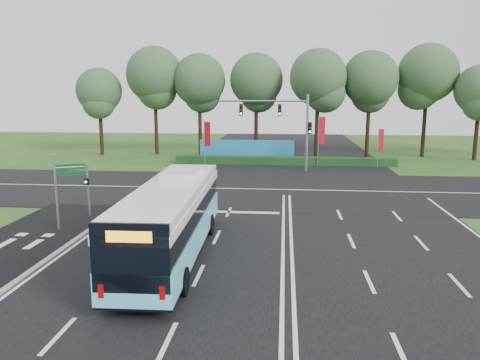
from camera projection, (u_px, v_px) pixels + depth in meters
name	position (u px, v px, depth m)	size (l,w,h in m)	color
ground	(283.00, 240.00, 23.04)	(120.00, 120.00, 0.00)	#25521B
road_main	(283.00, 239.00, 23.03)	(20.00, 120.00, 0.04)	black
road_cross	(284.00, 190.00, 34.77)	(120.00, 14.00, 0.05)	black
bike_path	(7.00, 251.00, 21.26)	(5.00, 18.00, 0.06)	black
kerb_strip	(58.00, 252.00, 21.03)	(0.25, 18.00, 0.12)	gray
city_bus	(172.00, 219.00, 20.24)	(2.90, 12.25, 3.50)	#6AE1F7
pedestrian_signal	(88.00, 189.00, 26.92)	(0.28, 0.40, 3.11)	gray
street_sign	(63.00, 182.00, 24.24)	(1.46, 0.72, 4.07)	gray
banner_flag_left	(207.00, 137.00, 45.44)	(0.65, 0.20, 4.46)	gray
banner_flag_mid	(321.00, 134.00, 45.48)	(0.69, 0.32, 4.95)	gray
banner_flag_right	(380.00, 142.00, 44.14)	(0.54, 0.25, 3.87)	gray
traffic_light_gantry	(287.00, 121.00, 42.22)	(8.41, 0.28, 7.00)	gray
hedge	(284.00, 161.00, 46.94)	(22.00, 1.20, 0.80)	#153B19
blue_hoarding	(247.00, 150.00, 49.63)	(10.00, 0.30, 2.20)	#2287BD
eucalyptus_row	(313.00, 80.00, 51.74)	(53.63, 8.35, 12.49)	black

